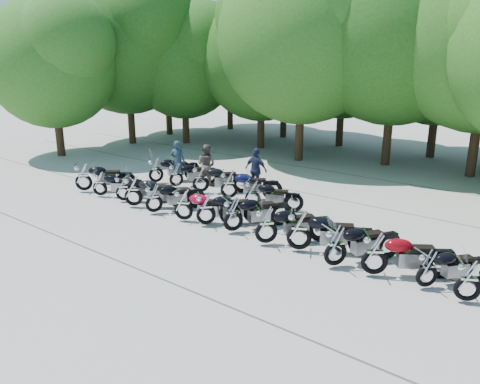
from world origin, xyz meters
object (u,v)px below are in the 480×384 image
Objects in this scene: motorcycle_0 at (83,176)px; motorcycle_18 at (253,192)px; motorcycle_17 at (229,183)px; rider_1 at (206,165)px; motorcycle_14 at (156,169)px; motorcycle_5 at (183,203)px; motorcycle_8 at (266,224)px; motorcycle_2 at (123,187)px; motorcycle_3 at (133,190)px; motorcycle_11 at (375,252)px; rider_2 at (256,170)px; motorcycle_4 at (154,197)px; motorcycle_15 at (176,174)px; rider_0 at (178,161)px; motorcycle_16 at (201,178)px; motorcycle_13 at (469,280)px; motorcycle_6 at (206,208)px; motorcycle_7 at (233,213)px; motorcycle_12 at (428,267)px; motorcycle_1 at (100,183)px; motorcycle_9 at (299,229)px; motorcycle_10 at (336,244)px.

motorcycle_18 is at bearing -111.55° from motorcycle_0.
motorcycle_17 is 2.46m from rider_1.
motorcycle_0 is at bearing 90.06° from motorcycle_14.
motorcycle_5 is 3.41m from motorcycle_8.
motorcycle_0 reaches higher than motorcycle_2.
motorcycle_3 reaches higher than motorcycle_2.
motorcycle_11 is (10.19, -0.11, 0.08)m from motorcycle_2.
rider_2 reaches higher than motorcycle_18.
motorcycle_4 is 1.01× the size of motorcycle_15.
rider_0 is (1.89, 3.60, 0.25)m from motorcycle_0.
motorcycle_2 is at bearing 95.46° from motorcycle_17.
motorcycle_3 is (0.84, -0.20, 0.08)m from motorcycle_2.
motorcycle_18 is at bearing 147.94° from rider_1.
motorcycle_0 reaches higher than motorcycle_14.
motorcycle_13 is at bearing -146.69° from motorcycle_16.
motorcycle_15 is at bearing 48.01° from motorcycle_16.
motorcycle_14 is (1.37, 2.76, -0.03)m from motorcycle_0.
rider_0 is 3.78m from rider_2.
motorcycle_14 is at bearing 41.67° from motorcycle_11.
motorcycle_6 is 0.97× the size of motorcycle_7.
motorcycle_8 is at bearing 39.74° from motorcycle_12.
motorcycle_0 is 14.82m from motorcycle_13.
motorcycle_1 is 0.84× the size of motorcycle_9.
motorcycle_13 is 1.16× the size of rider_1.
motorcycle_7 reaches higher than motorcycle_14.
motorcycle_3 is at bearing 30.84° from motorcycle_7.
rider_1 reaches higher than motorcycle_7.
motorcycle_15 is (-9.01, 2.95, -0.05)m from motorcycle_10.
motorcycle_15 is (-5.26, 2.64, -0.05)m from motorcycle_7.
motorcycle_14 reaches higher than motorcycle_6.
motorcycle_18 is (-1.01, 2.42, -0.06)m from motorcycle_7.
motorcycle_17 is at bearing -104.63° from motorcycle_0.
motorcycle_6 reaches higher than motorcycle_4.
rider_2 is (-9.26, 4.47, 0.32)m from motorcycle_13.
motorcycle_18 is at bearing 44.26° from motorcycle_13.
motorcycle_7 is 1.26× the size of rider_0.
motorcycle_6 is at bearing 38.25° from motorcycle_12.
motorcycle_0 is at bearing 54.47° from motorcycle_3.
motorcycle_10 is at bearing 142.79° from rider_2.
motorcycle_13 is (0.95, -0.13, 0.02)m from motorcycle_12.
rider_1 reaches higher than motorcycle_8.
motorcycle_0 is 9.22m from motorcycle_8.
motorcycle_10 is 6.82m from motorcycle_17.
motorcycle_13 is (7.00, -0.15, -0.07)m from motorcycle_7.
motorcycle_10 is at bearing 62.89° from motorcycle_11.
rider_1 is (-10.62, 3.82, 0.33)m from motorcycle_12.
motorcycle_8 is at bearing -152.25° from motorcycle_4.
motorcycle_4 is 3.42m from motorcycle_7.
motorcycle_16 is at bearing -151.93° from motorcycle_15.
motorcycle_14 is at bearing 54.97° from motorcycle_17.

